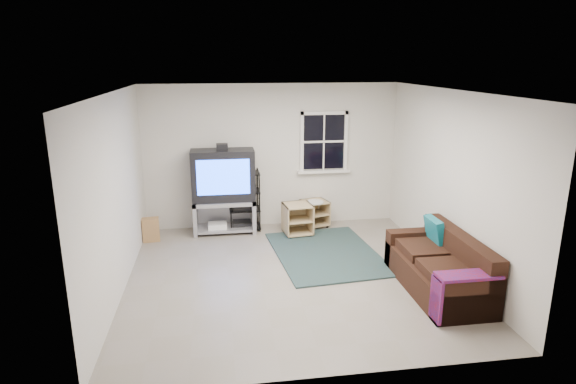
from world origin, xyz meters
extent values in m
plane|color=gray|center=(0.00, 0.00, 0.00)|extent=(4.60, 4.60, 0.00)
plane|color=white|center=(0.00, 0.00, 2.60)|extent=(4.60, 4.60, 0.00)
plane|color=silver|center=(0.00, 2.30, 1.30)|extent=(4.60, 0.00, 4.60)
plane|color=silver|center=(0.00, -2.30, 1.30)|extent=(4.60, 0.00, 4.60)
plane|color=silver|center=(-2.30, 0.00, 1.30)|extent=(0.00, 4.60, 4.60)
plane|color=silver|center=(2.30, 0.00, 1.30)|extent=(0.00, 4.60, 4.60)
cube|color=black|center=(0.95, 2.28, 1.55)|extent=(0.80, 0.01, 1.02)
cube|color=silver|center=(0.95, 2.26, 2.07)|extent=(0.88, 0.06, 0.06)
cube|color=silver|center=(0.95, 2.25, 1.00)|extent=(0.98, 0.14, 0.05)
cube|color=silver|center=(0.54, 2.26, 1.55)|extent=(0.06, 0.06, 1.10)
cube|color=silver|center=(1.36, 2.26, 1.55)|extent=(0.06, 0.06, 1.10)
cube|color=silver|center=(0.95, 2.27, 1.55)|extent=(0.78, 0.04, 0.04)
cube|color=#94949B|center=(-0.90, 2.00, 0.57)|extent=(1.09, 0.55, 0.07)
cube|color=#94949B|center=(-1.41, 2.00, 0.30)|extent=(0.07, 0.55, 0.60)
cube|color=#94949B|center=(-0.39, 2.00, 0.30)|extent=(0.07, 0.55, 0.60)
cube|color=#94949B|center=(-0.90, 2.00, 0.08)|extent=(0.96, 0.50, 0.04)
cube|color=#94949B|center=(-0.90, 2.25, 0.30)|extent=(1.09, 0.04, 0.60)
cube|color=silver|center=(-1.03, 1.95, 0.14)|extent=(0.33, 0.26, 0.09)
cube|color=black|center=(-0.66, 2.00, 0.13)|extent=(0.22, 0.20, 0.07)
cube|color=black|center=(-0.90, 2.00, 1.05)|extent=(1.09, 0.46, 0.90)
cube|color=#1E50FF|center=(-0.90, 1.76, 1.07)|extent=(0.90, 0.01, 0.61)
cube|color=black|center=(-0.90, 2.00, 1.55)|extent=(0.20, 0.14, 0.11)
cylinder|color=black|center=(-0.79, 1.90, 0.55)|extent=(0.02, 0.02, 1.10)
cylinder|color=black|center=(-0.28, 1.90, 0.55)|extent=(0.02, 0.02, 1.10)
cylinder|color=black|center=(-0.79, 2.26, 0.55)|extent=(0.02, 0.02, 1.10)
cylinder|color=black|center=(-0.28, 2.26, 0.55)|extent=(0.02, 0.02, 1.10)
cube|color=black|center=(-0.53, 2.08, 0.05)|extent=(0.55, 0.40, 0.02)
cube|color=black|center=(-0.53, 2.08, 0.11)|extent=(0.43, 0.32, 0.09)
cube|color=black|center=(-0.53, 2.08, 0.38)|extent=(0.55, 0.40, 0.02)
cube|color=black|center=(-0.53, 2.08, 0.44)|extent=(0.43, 0.32, 0.09)
cube|color=black|center=(-0.53, 2.08, 0.72)|extent=(0.55, 0.40, 0.02)
cube|color=black|center=(-0.53, 2.08, 0.77)|extent=(0.43, 0.32, 0.09)
cube|color=black|center=(-0.53, 2.08, 1.05)|extent=(0.55, 0.40, 0.02)
cube|color=tan|center=(0.36, 1.66, 0.55)|extent=(0.53, 0.53, 0.02)
cube|color=tan|center=(0.36, 1.66, 0.06)|extent=(0.53, 0.53, 0.02)
cube|color=tan|center=(0.14, 1.63, 0.30)|extent=(0.08, 0.47, 0.51)
cube|color=tan|center=(0.59, 1.68, 0.30)|extent=(0.08, 0.47, 0.51)
cube|color=tan|center=(0.34, 1.88, 0.30)|extent=(0.43, 0.07, 0.51)
cube|color=tan|center=(0.36, 1.66, 0.28)|extent=(0.48, 0.50, 0.02)
cylinder|color=black|center=(0.20, 1.45, 0.02)|extent=(0.05, 0.05, 0.05)
cylinder|color=black|center=(0.53, 1.87, 0.02)|extent=(0.05, 0.05, 0.05)
cube|color=tan|center=(0.76, 2.06, 0.48)|extent=(0.54, 0.54, 0.02)
cube|color=tan|center=(0.76, 2.06, 0.06)|extent=(0.54, 0.54, 0.02)
cube|color=tan|center=(0.56, 2.00, 0.27)|extent=(0.14, 0.43, 0.44)
cube|color=tan|center=(0.96, 2.12, 0.27)|extent=(0.14, 0.43, 0.44)
cube|color=tan|center=(0.70, 2.26, 0.27)|extent=(0.39, 0.13, 0.44)
cube|color=tan|center=(0.76, 2.06, 0.25)|extent=(0.50, 0.51, 0.02)
cylinder|color=black|center=(0.64, 1.84, 0.02)|extent=(0.05, 0.05, 0.05)
cylinder|color=black|center=(0.88, 2.28, 0.02)|extent=(0.05, 0.05, 0.05)
cylinder|color=silver|center=(0.74, 1.96, 0.50)|extent=(0.31, 0.31, 0.02)
cube|color=black|center=(1.86, -0.70, 0.19)|extent=(0.82, 1.82, 0.38)
cube|color=black|center=(2.16, -0.70, 0.58)|extent=(0.22, 1.82, 0.39)
cube|color=black|center=(1.86, 0.09, 0.28)|extent=(0.82, 0.22, 0.56)
cube|color=black|center=(1.86, -1.50, 0.28)|extent=(0.82, 0.22, 0.56)
cube|color=black|center=(1.79, -1.07, 0.44)|extent=(0.55, 0.65, 0.12)
cube|color=black|center=(1.79, -0.34, 0.44)|extent=(0.55, 0.65, 0.12)
cube|color=teal|center=(2.02, -0.21, 0.65)|extent=(0.18, 0.44, 0.38)
cube|color=navy|center=(1.84, -1.50, 0.58)|extent=(0.75, 0.27, 0.04)
cube|color=navy|center=(1.47, -1.50, 0.30)|extent=(0.04, 0.27, 0.53)
cube|color=#332116|center=(0.67, 0.72, 0.01)|extent=(1.75, 2.28, 0.03)
cube|color=#986E44|center=(-2.16, 1.73, 0.20)|extent=(0.30, 0.22, 0.40)
camera|label=1|loc=(-0.99, -6.25, 3.00)|focal=30.00mm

